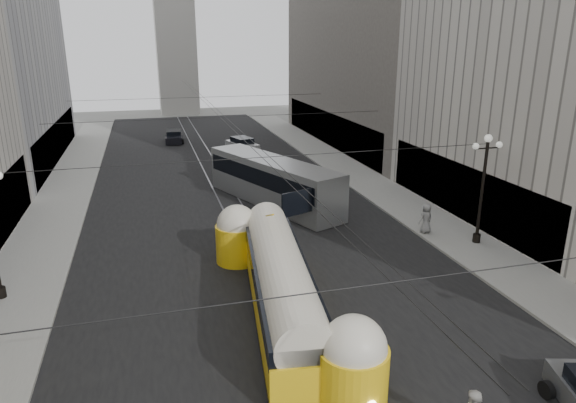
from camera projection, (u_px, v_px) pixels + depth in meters
road at (225, 193)px, 40.24m from camera, size 20.00×85.00×0.02m
sidewalk_left at (66, 191)px, 40.37m from camera, size 4.00×72.00×0.15m
sidewalk_right at (350, 171)px, 46.49m from camera, size 4.00×72.00×0.15m
rail_left at (215, 193)px, 40.05m from camera, size 0.12×85.00×0.04m
rail_right at (234, 192)px, 40.43m from camera, size 0.12×85.00×0.04m
distant_tower at (174, 15)px, 79.32m from camera, size 6.00×6.00×31.36m
lamppost_right_mid at (483, 183)px, 29.01m from camera, size 1.86×0.44×6.37m
catenary at (225, 120)px, 37.56m from camera, size 25.00×72.00×0.23m
streetcar at (281, 282)px, 21.97m from camera, size 3.94×14.74×3.23m
city_bus at (273, 180)px, 37.05m from camera, size 7.36×13.47×3.30m
sedan_white_far at (242, 145)px, 55.22m from camera, size 3.11×4.89×1.43m
sedan_dark_far at (174, 137)px, 59.73m from camera, size 2.22×4.58×1.40m
pedestrian_sidewalk_right at (426, 218)px, 31.30m from camera, size 1.00×0.73×1.85m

